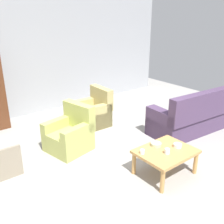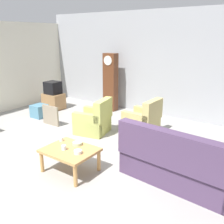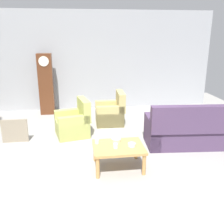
{
  "view_description": "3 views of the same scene",
  "coord_description": "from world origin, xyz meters",
  "px_view_note": "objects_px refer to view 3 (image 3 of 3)",
  "views": [
    {
      "loc": [
        -2.73,
        -3.12,
        2.65
      ],
      "look_at": [
        0.45,
        0.94,
        0.64
      ],
      "focal_mm": 41.64,
      "sensor_mm": 36.0,
      "label": 1
    },
    {
      "loc": [
        3.42,
        -3.66,
        2.49
      ],
      "look_at": [
        0.29,
        0.83,
        0.78
      ],
      "focal_mm": 40.12,
      "sensor_mm": 36.0,
      "label": 2
    },
    {
      "loc": [
        -0.35,
        -5.01,
        2.51
      ],
      "look_at": [
        0.46,
        0.96,
        0.63
      ],
      "focal_mm": 41.0,
      "sensor_mm": 36.0,
      "label": 3
    }
  ],
  "objects_px": {
    "grandfather_clock": "(46,84)",
    "bowl_white_stacked": "(132,145)",
    "coffee_table_wood": "(118,149)",
    "cup_white_porcelain": "(97,142)",
    "couch_floral": "(193,131)",
    "armchair_olive_near": "(74,124)",
    "framed_picture_leaning": "(15,131)",
    "cup_blue_rimmed": "(116,146)",
    "bowl_shallow_green": "(116,140)",
    "armchair_olive_far": "(111,113)"
  },
  "relations": [
    {
      "from": "cup_white_porcelain",
      "to": "cup_blue_rimmed",
      "type": "xyz_separation_m",
      "value": [
        0.33,
        -0.25,
        0.01
      ]
    },
    {
      "from": "coffee_table_wood",
      "to": "cup_white_porcelain",
      "type": "relative_size",
      "value": 12.37
    },
    {
      "from": "framed_picture_leaning",
      "to": "cup_blue_rimmed",
      "type": "relative_size",
      "value": 6.73
    },
    {
      "from": "armchair_olive_far",
      "to": "framed_picture_leaning",
      "type": "bearing_deg",
      "value": -158.08
    },
    {
      "from": "coffee_table_wood",
      "to": "grandfather_clock",
      "type": "bearing_deg",
      "value": 114.54
    },
    {
      "from": "grandfather_clock",
      "to": "framed_picture_leaning",
      "type": "relative_size",
      "value": 3.17
    },
    {
      "from": "bowl_white_stacked",
      "to": "armchair_olive_far",
      "type": "bearing_deg",
      "value": 91.19
    },
    {
      "from": "couch_floral",
      "to": "bowl_shallow_green",
      "type": "xyz_separation_m",
      "value": [
        -1.86,
        -0.55,
        0.13
      ]
    },
    {
      "from": "coffee_table_wood",
      "to": "cup_white_porcelain",
      "type": "xyz_separation_m",
      "value": [
        -0.39,
        0.17,
        0.1
      ]
    },
    {
      "from": "cup_blue_rimmed",
      "to": "couch_floral",
      "type": "bearing_deg",
      "value": 23.74
    },
    {
      "from": "couch_floral",
      "to": "framed_picture_leaning",
      "type": "distance_m",
      "value": 4.16
    },
    {
      "from": "couch_floral",
      "to": "cup_blue_rimmed",
      "type": "bearing_deg",
      "value": -156.26
    },
    {
      "from": "cup_blue_rimmed",
      "to": "framed_picture_leaning",
      "type": "bearing_deg",
      "value": 143.46
    },
    {
      "from": "armchair_olive_far",
      "to": "bowl_white_stacked",
      "type": "bearing_deg",
      "value": -88.81
    },
    {
      "from": "grandfather_clock",
      "to": "bowl_white_stacked",
      "type": "relative_size",
      "value": 13.34
    },
    {
      "from": "cup_white_porcelain",
      "to": "bowl_white_stacked",
      "type": "height_order",
      "value": "cup_white_porcelain"
    },
    {
      "from": "coffee_table_wood",
      "to": "cup_blue_rimmed",
      "type": "xyz_separation_m",
      "value": [
        -0.07,
        -0.08,
        0.11
      ]
    },
    {
      "from": "couch_floral",
      "to": "bowl_white_stacked",
      "type": "relative_size",
      "value": 15.19
    },
    {
      "from": "framed_picture_leaning",
      "to": "couch_floral",
      "type": "bearing_deg",
      "value": -10.57
    },
    {
      "from": "grandfather_clock",
      "to": "bowl_shallow_green",
      "type": "bearing_deg",
      "value": -64.28
    },
    {
      "from": "armchair_olive_far",
      "to": "framed_picture_leaning",
      "type": "distance_m",
      "value": 2.62
    },
    {
      "from": "cup_blue_rimmed",
      "to": "bowl_white_stacked",
      "type": "relative_size",
      "value": 0.63
    },
    {
      "from": "coffee_table_wood",
      "to": "framed_picture_leaning",
      "type": "bearing_deg",
      "value": 145.72
    },
    {
      "from": "armchair_olive_near",
      "to": "framed_picture_leaning",
      "type": "relative_size",
      "value": 1.55
    },
    {
      "from": "coffee_table_wood",
      "to": "couch_floral",
      "type": "bearing_deg",
      "value": 22.34
    },
    {
      "from": "armchair_olive_far",
      "to": "cup_blue_rimmed",
      "type": "xyz_separation_m",
      "value": [
        -0.26,
        -2.59,
        0.19
      ]
    },
    {
      "from": "armchair_olive_near",
      "to": "framed_picture_leaning",
      "type": "bearing_deg",
      "value": -169.96
    },
    {
      "from": "couch_floral",
      "to": "armchair_olive_far",
      "type": "distance_m",
      "value": 2.4
    },
    {
      "from": "coffee_table_wood",
      "to": "bowl_white_stacked",
      "type": "xyz_separation_m",
      "value": [
        0.25,
        -0.05,
        0.1
      ]
    },
    {
      "from": "coffee_table_wood",
      "to": "framed_picture_leaning",
      "type": "relative_size",
      "value": 1.6
    },
    {
      "from": "grandfather_clock",
      "to": "cup_white_porcelain",
      "type": "relative_size",
      "value": 24.52
    },
    {
      "from": "couch_floral",
      "to": "bowl_white_stacked",
      "type": "distance_m",
      "value": 1.8
    },
    {
      "from": "couch_floral",
      "to": "armchair_olive_near",
      "type": "bearing_deg",
      "value": 159.55
    },
    {
      "from": "grandfather_clock",
      "to": "cup_blue_rimmed",
      "type": "xyz_separation_m",
      "value": [
        1.63,
        -3.8,
        -0.46
      ]
    },
    {
      "from": "bowl_shallow_green",
      "to": "cup_blue_rimmed",
      "type": "bearing_deg",
      "value": -100.77
    },
    {
      "from": "armchair_olive_near",
      "to": "coffee_table_wood",
      "type": "xyz_separation_m",
      "value": [
        0.85,
        -1.77,
        0.08
      ]
    },
    {
      "from": "armchair_olive_far",
      "to": "bowl_white_stacked",
      "type": "distance_m",
      "value": 2.56
    },
    {
      "from": "armchair_olive_far",
      "to": "framed_picture_leaning",
      "type": "relative_size",
      "value": 1.53
    },
    {
      "from": "armchair_olive_far",
      "to": "cup_blue_rimmed",
      "type": "relative_size",
      "value": 10.32
    },
    {
      "from": "coffee_table_wood",
      "to": "cup_white_porcelain",
      "type": "height_order",
      "value": "cup_white_porcelain"
    },
    {
      "from": "coffee_table_wood",
      "to": "bowl_white_stacked",
      "type": "bearing_deg",
      "value": -11.14
    },
    {
      "from": "coffee_table_wood",
      "to": "armchair_olive_near",
      "type": "bearing_deg",
      "value": 115.71
    },
    {
      "from": "couch_floral",
      "to": "grandfather_clock",
      "type": "xyz_separation_m",
      "value": [
        -3.55,
        2.95,
        0.6
      ]
    },
    {
      "from": "armchair_olive_near",
      "to": "grandfather_clock",
      "type": "xyz_separation_m",
      "value": [
        -0.84,
        1.95,
        0.65
      ]
    },
    {
      "from": "grandfather_clock",
      "to": "cup_blue_rimmed",
      "type": "relative_size",
      "value": 21.34
    },
    {
      "from": "armchair_olive_near",
      "to": "couch_floral",
      "type": "bearing_deg",
      "value": -20.45
    },
    {
      "from": "couch_floral",
      "to": "grandfather_clock",
      "type": "distance_m",
      "value": 4.66
    },
    {
      "from": "couch_floral",
      "to": "armchair_olive_far",
      "type": "bearing_deg",
      "value": 133.6
    },
    {
      "from": "armchair_olive_far",
      "to": "bowl_shallow_green",
      "type": "relative_size",
      "value": 4.94
    },
    {
      "from": "couch_floral",
      "to": "coffee_table_wood",
      "type": "relative_size",
      "value": 2.26
    }
  ]
}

